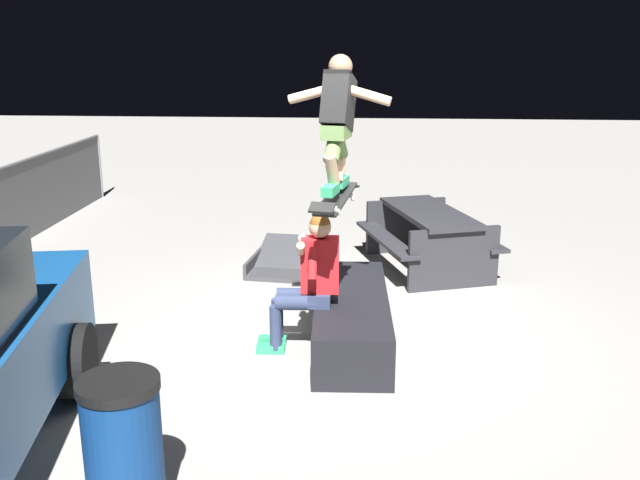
{
  "coord_description": "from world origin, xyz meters",
  "views": [
    {
      "loc": [
        -6.22,
        -0.28,
        2.75
      ],
      "look_at": [
        -0.28,
        0.15,
        1.05
      ],
      "focal_mm": 39.23,
      "sensor_mm": 36.0,
      "label": 1
    }
  ],
  "objects_px": {
    "person_sitting_on_ledge": "(308,277)",
    "kicker_ramp": "(285,263)",
    "skater_airborne": "(338,117)",
    "trash_bin": "(124,450)",
    "ledge_box_main": "(351,318)",
    "picnic_table_back": "(428,230)",
    "skateboard": "(336,199)"
  },
  "relations": [
    {
      "from": "skateboard",
      "to": "skater_airborne",
      "type": "xyz_separation_m",
      "value": [
        0.06,
        -0.01,
        0.69
      ]
    },
    {
      "from": "skater_airborne",
      "to": "trash_bin",
      "type": "distance_m",
      "value": 3.13
    },
    {
      "from": "ledge_box_main",
      "to": "skater_airborne",
      "type": "height_order",
      "value": "skater_airborne"
    },
    {
      "from": "ledge_box_main",
      "to": "trash_bin",
      "type": "bearing_deg",
      "value": 154.87
    },
    {
      "from": "ledge_box_main",
      "to": "picnic_table_back",
      "type": "relative_size",
      "value": 1.03
    },
    {
      "from": "ledge_box_main",
      "to": "person_sitting_on_ledge",
      "type": "xyz_separation_m",
      "value": [
        -0.23,
        0.39,
        0.48
      ]
    },
    {
      "from": "skateboard",
      "to": "skater_airborne",
      "type": "relative_size",
      "value": 0.93
    },
    {
      "from": "kicker_ramp",
      "to": "trash_bin",
      "type": "bearing_deg",
      "value": 175.75
    },
    {
      "from": "kicker_ramp",
      "to": "picnic_table_back",
      "type": "distance_m",
      "value": 1.84
    },
    {
      "from": "skateboard",
      "to": "trash_bin",
      "type": "relative_size",
      "value": 1.15
    },
    {
      "from": "skater_airborne",
      "to": "ledge_box_main",
      "type": "bearing_deg",
      "value": -23.45
    },
    {
      "from": "ledge_box_main",
      "to": "kicker_ramp",
      "type": "bearing_deg",
      "value": 22.74
    },
    {
      "from": "person_sitting_on_ledge",
      "to": "picnic_table_back",
      "type": "relative_size",
      "value": 0.63
    },
    {
      "from": "skater_airborne",
      "to": "kicker_ramp",
      "type": "distance_m",
      "value": 3.3
    },
    {
      "from": "person_sitting_on_ledge",
      "to": "skateboard",
      "type": "relative_size",
      "value": 1.24
    },
    {
      "from": "kicker_ramp",
      "to": "picnic_table_back",
      "type": "bearing_deg",
      "value": -86.28
    },
    {
      "from": "ledge_box_main",
      "to": "picnic_table_back",
      "type": "distance_m",
      "value": 2.44
    },
    {
      "from": "person_sitting_on_ledge",
      "to": "kicker_ramp",
      "type": "distance_m",
      "value": 2.51
    },
    {
      "from": "skateboard",
      "to": "kicker_ramp",
      "type": "xyz_separation_m",
      "value": [
        2.49,
        0.76,
        -1.39
      ]
    },
    {
      "from": "ledge_box_main",
      "to": "trash_bin",
      "type": "relative_size",
      "value": 2.31
    },
    {
      "from": "ledge_box_main",
      "to": "skater_airborne",
      "type": "xyz_separation_m",
      "value": [
        -0.3,
        0.13,
        1.92
      ]
    },
    {
      "from": "skater_airborne",
      "to": "picnic_table_back",
      "type": "relative_size",
      "value": 0.55
    },
    {
      "from": "kicker_ramp",
      "to": "trash_bin",
      "type": "relative_size",
      "value": 1.34
    },
    {
      "from": "person_sitting_on_ledge",
      "to": "trash_bin",
      "type": "xyz_separation_m",
      "value": [
        -2.44,
        0.87,
        -0.25
      ]
    },
    {
      "from": "picnic_table_back",
      "to": "trash_bin",
      "type": "relative_size",
      "value": 2.25
    },
    {
      "from": "picnic_table_back",
      "to": "trash_bin",
      "type": "distance_m",
      "value": 5.38
    },
    {
      "from": "trash_bin",
      "to": "ledge_box_main",
      "type": "bearing_deg",
      "value": -25.13
    },
    {
      "from": "person_sitting_on_ledge",
      "to": "skater_airborne",
      "type": "distance_m",
      "value": 1.46
    },
    {
      "from": "skateboard",
      "to": "picnic_table_back",
      "type": "relative_size",
      "value": 0.51
    },
    {
      "from": "skater_airborne",
      "to": "kicker_ramp",
      "type": "relative_size",
      "value": 0.93
    },
    {
      "from": "skater_airborne",
      "to": "trash_bin",
      "type": "relative_size",
      "value": 1.24
    },
    {
      "from": "kicker_ramp",
      "to": "ledge_box_main",
      "type": "bearing_deg",
      "value": -157.26
    }
  ]
}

